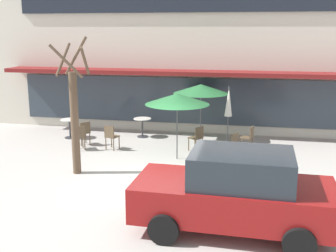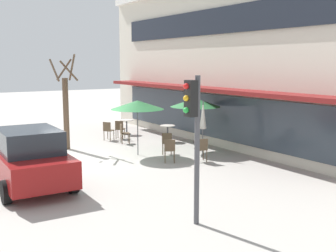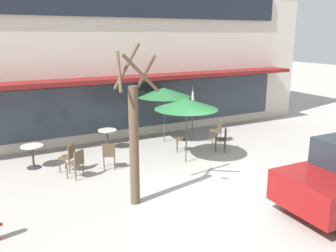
% 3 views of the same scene
% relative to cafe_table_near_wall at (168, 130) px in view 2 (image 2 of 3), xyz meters
% --- Properties ---
extents(ground_plane, '(80.00, 80.00, 0.00)m').
position_rel_cafe_table_near_wall_xyz_m(ground_plane, '(1.67, -4.85, -0.52)').
color(ground_plane, '#ADA8A0').
extents(building_facade, '(17.89, 9.10, 7.53)m').
position_rel_cafe_table_near_wall_xyz_m(building_facade, '(1.67, 5.11, 3.25)').
color(building_facade, beige).
rests_on(building_facade, ground).
extents(cafe_table_near_wall, '(0.70, 0.70, 0.76)m').
position_rel_cafe_table_near_wall_xyz_m(cafe_table_near_wall, '(0.00, 0.00, 0.00)').
color(cafe_table_near_wall, '#333338').
rests_on(cafe_table_near_wall, ground).
extents(cafe_table_streetside, '(0.70, 0.70, 0.76)m').
position_rel_cafe_table_near_wall_xyz_m(cafe_table_streetside, '(-2.78, -0.74, 0.00)').
color(cafe_table_streetside, '#333338').
rests_on(cafe_table_streetside, ground).
extents(patio_umbrella_green_folded, '(0.28, 0.28, 2.20)m').
position_rel_cafe_table_near_wall_xyz_m(patio_umbrella_green_folded, '(3.41, -0.54, 1.11)').
color(patio_umbrella_green_folded, '#4C4C51').
rests_on(patio_umbrella_green_folded, ground).
extents(patio_umbrella_cream_folded, '(2.10, 2.10, 2.20)m').
position_rel_cafe_table_near_wall_xyz_m(patio_umbrella_cream_folded, '(2.34, -0.12, 1.51)').
color(patio_umbrella_cream_folded, '#4C4C51').
rests_on(patio_umbrella_cream_folded, ground).
extents(patio_umbrella_corner_open, '(2.10, 2.10, 2.20)m').
position_rel_cafe_table_near_wall_xyz_m(patio_umbrella_corner_open, '(1.87, -2.61, 1.51)').
color(patio_umbrella_corner_open, '#4C4C51').
rests_on(patio_umbrella_corner_open, ground).
extents(cafe_chair_0, '(0.55, 0.55, 0.89)m').
position_rel_cafe_table_near_wall_xyz_m(cafe_chair_0, '(2.41, -1.57, 0.01)').
color(cafe_chair_0, brown).
rests_on(cafe_chair_0, ground).
extents(cafe_chair_1, '(0.56, 0.56, 0.89)m').
position_rel_cafe_table_near_wall_xyz_m(cafe_chair_1, '(-1.81, -1.60, 0.01)').
color(cafe_chair_1, brown).
rests_on(cafe_chair_1, ground).
extents(cafe_chair_2, '(0.55, 0.55, 0.89)m').
position_rel_cafe_table_near_wall_xyz_m(cafe_chair_2, '(3.67, -2.26, 0.01)').
color(cafe_chair_2, brown).
rests_on(cafe_chair_2, ground).
extents(cafe_chair_3, '(0.56, 0.56, 0.89)m').
position_rel_cafe_table_near_wall_xyz_m(cafe_chair_3, '(-1.74, -2.26, 0.01)').
color(cafe_chair_3, brown).
rests_on(cafe_chair_3, ground).
extents(cafe_chair_4, '(0.49, 0.49, 0.89)m').
position_rel_cafe_table_near_wall_xyz_m(cafe_chair_4, '(4.19, -1.18, 0.01)').
color(cafe_chair_4, brown).
rests_on(cafe_chair_4, ground).
extents(cafe_chair_5, '(0.50, 0.50, 0.89)m').
position_rel_cafe_table_near_wall_xyz_m(cafe_chair_5, '(-0.63, -2.00, 0.01)').
color(cafe_chair_5, brown).
rests_on(cafe_chair_5, ground).
extents(parked_sedan, '(4.25, 2.10, 1.76)m').
position_rel_cafe_table_near_wall_xyz_m(parked_sedan, '(3.98, -7.43, 0.36)').
color(parked_sedan, maroon).
rests_on(parked_sedan, ground).
extents(street_tree, '(0.95, 0.98, 4.03)m').
position_rel_cafe_table_near_wall_xyz_m(street_tree, '(-0.83, -4.60, 1.28)').
color(street_tree, brown).
rests_on(street_tree, ground).
extents(traffic_light_pole, '(0.26, 0.44, 3.40)m').
position_rel_cafe_table_near_wall_xyz_m(traffic_light_pole, '(9.01, -5.08, 1.78)').
color(traffic_light_pole, '#47474C').
rests_on(traffic_light_pole, ground).
extents(fire_hydrant, '(0.36, 0.20, 0.71)m').
position_rel_cafe_table_near_wall_xyz_m(fire_hydrant, '(-4.13, -4.79, -0.16)').
color(fire_hydrant, red).
rests_on(fire_hydrant, ground).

